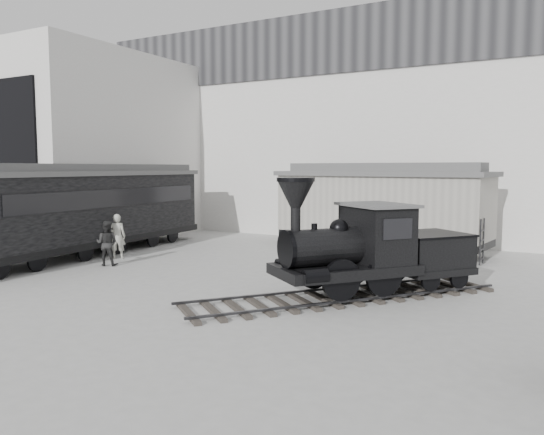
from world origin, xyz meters
The scene contains 8 objects.
ground centered at (0.00, 0.00, 0.00)m, with size 90.00×90.00×0.00m, color #9E9E9B.
north_wall centered at (0.00, 14.98, 5.55)m, with size 34.00×2.51×11.00m.
west_pavilion centered at (-14.50, 9.96, 4.49)m, with size 7.00×12.11×9.00m.
locomotive centered at (2.20, 3.40, 1.17)m, with size 7.19×8.22×3.18m.
boxcar centered at (0.11, 11.32, 1.94)m, with size 9.35×4.01×3.71m.
passenger_coach centered at (-9.92, 4.86, 1.87)m, with size 3.43×12.78×3.38m.
visitor_a centered at (-8.21, 4.56, 0.87)m, with size 0.64×0.42×1.74m, color beige.
visitor_b centered at (-7.46, 3.30, 0.81)m, with size 0.79×0.61×1.62m, color #272727.
Camera 1 is at (6.81, -10.36, 3.53)m, focal length 35.00 mm.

